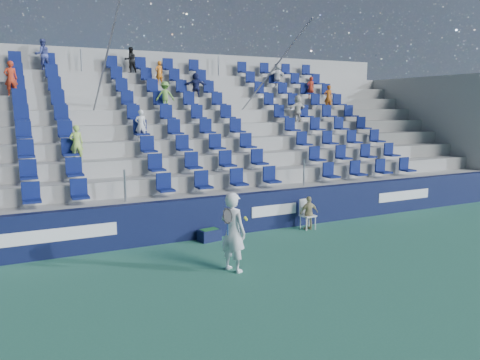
% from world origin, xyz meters
% --- Properties ---
extents(ground, '(70.00, 70.00, 0.00)m').
position_xyz_m(ground, '(0.00, 0.00, 0.00)').
color(ground, '#32755C').
rests_on(ground, ground).
extents(sponsor_wall, '(24.00, 0.32, 1.20)m').
position_xyz_m(sponsor_wall, '(0.00, 3.15, 0.60)').
color(sponsor_wall, '#10163B').
rests_on(sponsor_wall, ground).
extents(grandstand, '(24.00, 8.17, 6.63)m').
position_xyz_m(grandstand, '(-0.00, 8.24, 2.13)').
color(grandstand, '#9C9C97').
rests_on(grandstand, ground).
extents(tennis_player, '(0.75, 0.81, 1.89)m').
position_xyz_m(tennis_player, '(-1.28, 0.18, 0.95)').
color(tennis_player, white).
rests_on(tennis_player, ground).
extents(line_judge_chair, '(0.46, 0.47, 0.95)m').
position_xyz_m(line_judge_chair, '(2.47, 2.65, 0.54)').
color(line_judge_chair, white).
rests_on(line_judge_chair, ground).
extents(line_judge, '(0.65, 0.33, 1.07)m').
position_xyz_m(line_judge, '(2.47, 2.50, 0.53)').
color(line_judge, tan).
rests_on(line_judge, ground).
extents(ball_bin, '(0.67, 0.49, 0.34)m').
position_xyz_m(ball_bin, '(-0.82, 2.75, 0.19)').
color(ball_bin, '#0F1639').
rests_on(ball_bin, ground).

